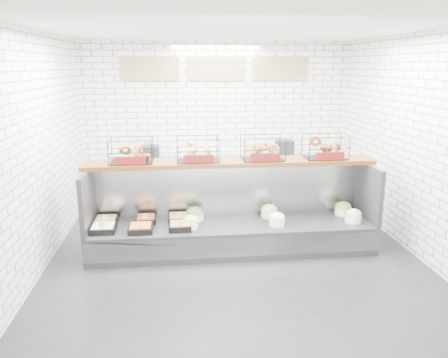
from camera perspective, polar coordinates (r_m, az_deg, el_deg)
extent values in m
plane|color=black|center=(6.10, 1.41, -10.23)|extent=(5.50, 5.50, 0.00)
cube|color=white|center=(8.34, -1.01, 7.28)|extent=(5.00, 0.02, 3.00)
cube|color=white|center=(5.86, -23.53, 2.94)|extent=(0.02, 5.50, 3.00)
cube|color=white|center=(6.46, 24.11, 3.86)|extent=(0.02, 5.50, 3.00)
cube|color=white|center=(5.56, 1.61, 19.11)|extent=(5.00, 5.50, 0.02)
cube|color=tan|center=(8.22, -9.64, 13.97)|extent=(1.05, 0.03, 0.42)
cube|color=tan|center=(8.24, -1.02, 14.16)|extent=(1.05, 0.03, 0.42)
cube|color=tan|center=(8.44, 7.38, 14.06)|extent=(1.05, 0.03, 0.42)
cube|color=black|center=(6.30, 1.06, -7.44)|extent=(4.00, 0.90, 0.40)
cube|color=#93969B|center=(5.89, 1.60, -8.83)|extent=(4.00, 0.03, 0.28)
cube|color=#93969B|center=(6.49, 0.64, -1.16)|extent=(4.00, 0.08, 0.80)
cube|color=black|center=(6.18, -17.38, -2.67)|extent=(0.06, 0.90, 0.80)
cube|color=black|center=(6.63, 18.24, -1.57)|extent=(0.06, 0.90, 0.80)
cube|color=black|center=(6.11, -15.48, -6.29)|extent=(0.33, 0.33, 0.08)
cube|color=white|center=(6.10, -15.50, -5.98)|extent=(0.28, 0.28, 0.04)
cube|color=#EFCA53|center=(5.97, -15.71, -5.87)|extent=(0.06, 0.01, 0.08)
cube|color=black|center=(6.39, -15.14, -5.32)|extent=(0.31, 0.31, 0.08)
cube|color=tan|center=(6.38, -15.16, -5.02)|extent=(0.26, 0.26, 0.04)
cube|color=#EFCA53|center=(6.26, -15.34, -4.88)|extent=(0.06, 0.01, 0.08)
cube|color=black|center=(6.00, -10.83, -6.39)|extent=(0.32, 0.32, 0.08)
cube|color=#C25F29|center=(5.99, -10.84, -6.08)|extent=(0.27, 0.27, 0.04)
cube|color=#EFCA53|center=(5.86, -10.95, -5.96)|extent=(0.06, 0.01, 0.08)
cube|color=black|center=(6.32, -10.16, -5.27)|extent=(0.28, 0.28, 0.08)
cube|color=#C45429|center=(6.31, -10.17, -4.97)|extent=(0.24, 0.24, 0.04)
cube|color=#EFCA53|center=(6.20, -10.25, -4.79)|extent=(0.06, 0.01, 0.08)
cube|color=black|center=(6.00, -5.76, -6.20)|extent=(0.30, 0.30, 0.08)
cube|color=orange|center=(5.99, -5.77, -5.88)|extent=(0.26, 0.26, 0.04)
cube|color=#EFCA53|center=(5.87, -5.77, -5.74)|extent=(0.06, 0.01, 0.08)
cube|color=black|center=(6.31, -5.87, -5.12)|extent=(0.31, 0.31, 0.08)
cube|color=tan|center=(6.30, -5.88, -4.82)|extent=(0.26, 0.26, 0.04)
cube|color=#EFCA53|center=(6.18, -5.89, -4.68)|extent=(0.06, 0.01, 0.08)
cylinder|color=white|center=(6.02, -4.38, -5.93)|extent=(0.21, 0.21, 0.11)
ellipsoid|color=#CAC567|center=(6.00, -4.40, -5.39)|extent=(0.21, 0.21, 0.15)
cylinder|color=white|center=(6.32, -3.83, -4.91)|extent=(0.26, 0.26, 0.11)
ellipsoid|color=#618543|center=(6.30, -3.84, -4.40)|extent=(0.25, 0.25, 0.18)
cylinder|color=white|center=(6.15, 6.91, -5.54)|extent=(0.22, 0.22, 0.11)
ellipsoid|color=white|center=(6.13, 6.93, -5.01)|extent=(0.22, 0.22, 0.15)
cylinder|color=white|center=(6.47, 5.90, -4.48)|extent=(0.24, 0.24, 0.11)
ellipsoid|color=#DDDB71|center=(6.45, 5.92, -3.98)|extent=(0.23, 0.23, 0.16)
cylinder|color=white|center=(6.50, 16.51, -4.95)|extent=(0.23, 0.23, 0.11)
ellipsoid|color=#D8BC85|center=(6.48, 16.55, -4.45)|extent=(0.23, 0.23, 0.16)
cylinder|color=white|center=(6.77, 15.28, -4.07)|extent=(0.25, 0.25, 0.11)
ellipsoid|color=#7D984D|center=(6.75, 15.32, -3.59)|extent=(0.24, 0.24, 0.17)
cube|color=#40220D|center=(6.20, 0.85, 2.19)|extent=(4.10, 0.50, 0.06)
cube|color=black|center=(6.15, -12.04, 3.67)|extent=(0.60, 0.38, 0.34)
cube|color=#52100F|center=(5.97, -12.17, 2.36)|extent=(0.42, 0.02, 0.11)
cube|color=black|center=(6.12, -3.43, 3.91)|extent=(0.60, 0.38, 0.34)
cube|color=#52100F|center=(5.94, -3.32, 2.61)|extent=(0.42, 0.02, 0.11)
cube|color=black|center=(6.23, 5.07, 4.07)|extent=(0.60, 0.38, 0.34)
cube|color=#52100F|center=(6.06, 5.42, 2.79)|extent=(0.42, 0.02, 0.11)
cube|color=black|center=(6.47, 13.11, 4.14)|extent=(0.60, 0.38, 0.34)
cube|color=#52100F|center=(6.30, 13.65, 2.91)|extent=(0.42, 0.02, 0.11)
cube|color=#93969B|center=(8.23, -0.78, -0.27)|extent=(4.00, 0.60, 0.90)
cube|color=black|center=(8.14, -9.87, 3.46)|extent=(0.40, 0.30, 0.24)
cube|color=silver|center=(8.11, -4.35, 3.38)|extent=(0.35, 0.28, 0.18)
cylinder|color=orange|center=(8.15, 2.99, 3.60)|extent=(0.09, 0.09, 0.22)
cube|color=black|center=(8.33, 7.92, 4.00)|extent=(0.30, 0.30, 0.30)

